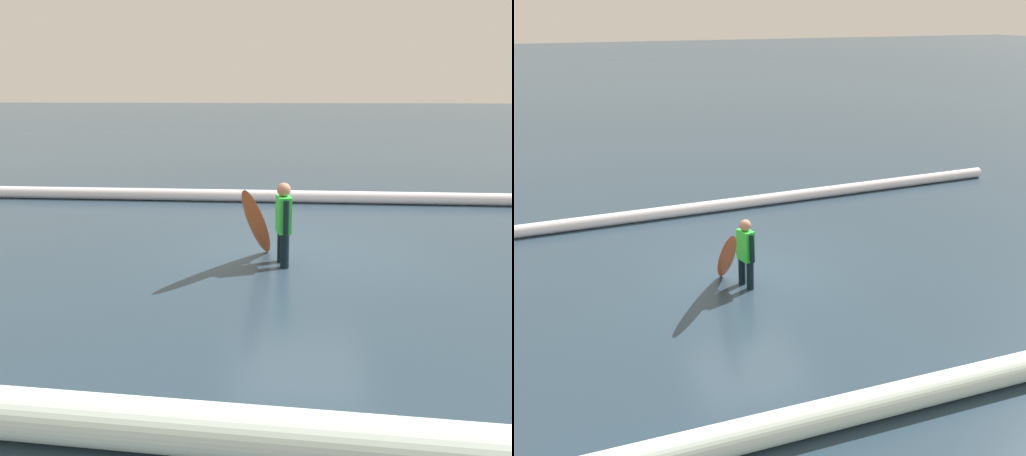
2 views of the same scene
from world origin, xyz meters
TOP-DOWN VIEW (x-y plane):
  - ground_plane at (0.00, 0.00)m, footprint 194.02×194.02m
  - surfer at (0.32, 0.72)m, footprint 0.27×0.60m
  - surfboard at (0.73, 0.80)m, footprint 0.54×1.53m
  - wave_crest_foreground at (-0.20, -3.88)m, footprint 18.43×0.36m

SIDE VIEW (x-z plane):
  - ground_plane at x=0.00m, z-range 0.00..0.00m
  - wave_crest_foreground at x=-0.20m, z-range 0.00..0.31m
  - surfboard at x=0.73m, z-range -0.01..1.41m
  - surfer at x=0.32m, z-range 0.07..1.43m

